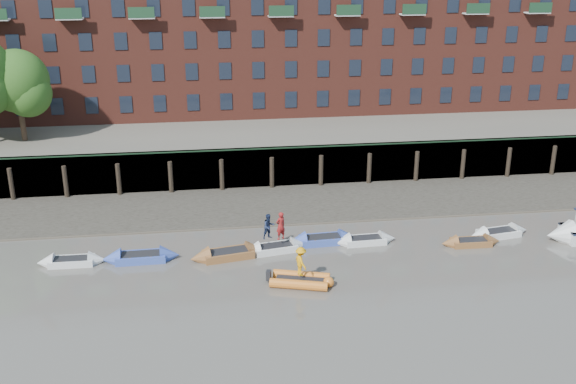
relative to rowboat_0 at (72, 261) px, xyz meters
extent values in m
plane|color=#5B564F|center=(15.76, -9.66, -0.21)|extent=(220.00, 220.00, 0.00)
cube|color=#3D382F|center=(15.76, 8.34, -0.21)|extent=(110.00, 8.00, 0.50)
cube|color=#4C4336|center=(15.76, 4.94, -0.21)|extent=(110.00, 1.60, 0.10)
cube|color=#2D2A26|center=(15.76, 12.74, 1.39)|extent=(110.00, 0.80, 3.20)
cylinder|color=black|center=(-6.24, 12.09, 1.09)|extent=(0.36, 0.36, 2.60)
cylinder|color=black|center=(-2.24, 12.09, 1.09)|extent=(0.36, 0.36, 2.60)
cylinder|color=black|center=(1.76, 12.09, 1.09)|extent=(0.36, 0.36, 2.60)
cylinder|color=black|center=(5.76, 12.09, 1.09)|extent=(0.36, 0.36, 2.60)
cylinder|color=black|center=(9.76, 12.09, 1.09)|extent=(0.36, 0.36, 2.60)
cylinder|color=black|center=(13.76, 12.09, 1.09)|extent=(0.36, 0.36, 2.60)
cylinder|color=black|center=(17.76, 12.09, 1.09)|extent=(0.36, 0.36, 2.60)
cylinder|color=black|center=(21.76, 12.09, 1.09)|extent=(0.36, 0.36, 2.60)
cylinder|color=black|center=(25.76, 12.09, 1.09)|extent=(0.36, 0.36, 2.60)
cylinder|color=black|center=(29.76, 12.09, 1.09)|extent=(0.36, 0.36, 2.60)
cylinder|color=black|center=(33.76, 12.09, 1.09)|extent=(0.36, 0.36, 2.60)
cylinder|color=black|center=(37.76, 12.09, 1.09)|extent=(0.36, 0.36, 2.60)
cube|color=#264C2D|center=(15.76, 12.44, 3.04)|extent=(110.00, 0.06, 0.10)
cube|color=#5E594D|center=(15.76, 26.34, 1.39)|extent=(110.00, 28.00, 3.20)
cube|color=brown|center=(15.76, 27.34, 8.99)|extent=(80.00, 10.00, 12.00)
cube|color=black|center=(-7.24, 22.32, 4.79)|extent=(1.10, 0.12, 1.50)
cube|color=black|center=(-4.24, 22.32, 4.79)|extent=(1.10, 0.12, 1.50)
cube|color=black|center=(-1.24, 22.32, 4.79)|extent=(1.10, 0.12, 1.50)
cube|color=black|center=(1.76, 22.32, 4.79)|extent=(1.10, 0.12, 1.50)
cube|color=black|center=(4.76, 22.32, 4.79)|extent=(1.10, 0.12, 1.50)
cube|color=black|center=(7.76, 22.32, 4.79)|extent=(1.10, 0.12, 1.50)
cube|color=black|center=(10.76, 22.32, 4.79)|extent=(1.10, 0.12, 1.50)
cube|color=black|center=(13.76, 22.32, 4.79)|extent=(1.10, 0.12, 1.50)
cube|color=black|center=(16.76, 22.32, 4.79)|extent=(1.10, 0.12, 1.50)
cube|color=black|center=(19.76, 22.32, 4.79)|extent=(1.10, 0.12, 1.50)
cube|color=black|center=(22.76, 22.32, 4.79)|extent=(1.10, 0.12, 1.50)
cube|color=black|center=(25.76, 22.32, 4.79)|extent=(1.10, 0.12, 1.50)
cube|color=black|center=(28.76, 22.32, 4.79)|extent=(1.10, 0.12, 1.50)
cube|color=black|center=(31.76, 22.32, 4.79)|extent=(1.10, 0.12, 1.50)
cube|color=black|center=(34.76, 22.32, 4.79)|extent=(1.10, 0.12, 1.50)
cube|color=black|center=(37.76, 22.32, 4.79)|extent=(1.10, 0.12, 1.50)
cube|color=black|center=(40.76, 22.32, 4.79)|extent=(1.10, 0.12, 1.50)
cube|color=black|center=(43.76, 22.32, 4.79)|extent=(1.10, 0.12, 1.50)
cube|color=black|center=(-7.24, 22.32, 7.59)|extent=(1.10, 0.12, 1.50)
cube|color=black|center=(-4.24, 22.32, 7.59)|extent=(1.10, 0.12, 1.50)
cube|color=black|center=(-1.24, 22.32, 7.59)|extent=(1.10, 0.12, 1.50)
cube|color=black|center=(1.76, 22.32, 7.59)|extent=(1.10, 0.12, 1.50)
cube|color=black|center=(4.76, 22.32, 7.59)|extent=(1.10, 0.12, 1.50)
cube|color=black|center=(7.76, 22.32, 7.59)|extent=(1.10, 0.12, 1.50)
cube|color=black|center=(10.76, 22.32, 7.59)|extent=(1.10, 0.12, 1.50)
cube|color=black|center=(13.76, 22.32, 7.59)|extent=(1.10, 0.12, 1.50)
cube|color=black|center=(16.76, 22.32, 7.59)|extent=(1.10, 0.12, 1.50)
cube|color=black|center=(19.76, 22.32, 7.59)|extent=(1.10, 0.12, 1.50)
cube|color=black|center=(22.76, 22.32, 7.59)|extent=(1.10, 0.12, 1.50)
cube|color=black|center=(25.76, 22.32, 7.59)|extent=(1.10, 0.12, 1.50)
cube|color=black|center=(28.76, 22.32, 7.59)|extent=(1.10, 0.12, 1.50)
cube|color=black|center=(31.76, 22.32, 7.59)|extent=(1.10, 0.12, 1.50)
cube|color=black|center=(34.76, 22.32, 7.59)|extent=(1.10, 0.12, 1.50)
cube|color=black|center=(37.76, 22.32, 7.59)|extent=(1.10, 0.12, 1.50)
cube|color=black|center=(40.76, 22.32, 7.59)|extent=(1.10, 0.12, 1.50)
cube|color=black|center=(43.76, 22.32, 7.59)|extent=(1.10, 0.12, 1.50)
cube|color=black|center=(-7.24, 22.32, 10.39)|extent=(1.10, 0.12, 1.50)
cube|color=black|center=(-4.24, 22.32, 10.39)|extent=(1.10, 0.12, 1.50)
cube|color=black|center=(-1.24, 22.32, 10.39)|extent=(1.10, 0.12, 1.50)
cube|color=black|center=(1.76, 22.32, 10.39)|extent=(1.10, 0.12, 1.50)
cube|color=black|center=(4.76, 22.32, 10.39)|extent=(1.10, 0.12, 1.50)
cube|color=black|center=(7.76, 22.32, 10.39)|extent=(1.10, 0.12, 1.50)
cube|color=black|center=(10.76, 22.32, 10.39)|extent=(1.10, 0.12, 1.50)
cube|color=black|center=(13.76, 22.32, 10.39)|extent=(1.10, 0.12, 1.50)
cube|color=black|center=(16.76, 22.32, 10.39)|extent=(1.10, 0.12, 1.50)
cube|color=black|center=(19.76, 22.32, 10.39)|extent=(1.10, 0.12, 1.50)
cube|color=black|center=(22.76, 22.32, 10.39)|extent=(1.10, 0.12, 1.50)
cube|color=black|center=(25.76, 22.32, 10.39)|extent=(1.10, 0.12, 1.50)
cube|color=black|center=(28.76, 22.32, 10.39)|extent=(1.10, 0.12, 1.50)
cube|color=black|center=(31.76, 22.32, 10.39)|extent=(1.10, 0.12, 1.50)
cube|color=black|center=(34.76, 22.32, 10.39)|extent=(1.10, 0.12, 1.50)
cube|color=black|center=(37.76, 22.32, 10.39)|extent=(1.10, 0.12, 1.50)
cube|color=black|center=(40.76, 22.32, 10.39)|extent=(1.10, 0.12, 1.50)
cube|color=black|center=(43.76, 22.32, 10.39)|extent=(1.10, 0.12, 1.50)
cube|color=black|center=(-7.24, 22.32, 13.19)|extent=(1.10, 0.12, 1.50)
cube|color=black|center=(-4.24, 22.32, 13.19)|extent=(1.10, 0.12, 1.50)
cube|color=black|center=(-1.24, 22.32, 13.19)|extent=(1.10, 0.12, 1.50)
cube|color=black|center=(1.76, 22.32, 13.19)|extent=(1.10, 0.12, 1.50)
cube|color=black|center=(4.76, 22.32, 13.19)|extent=(1.10, 0.12, 1.50)
cube|color=black|center=(7.76, 22.32, 13.19)|extent=(1.10, 0.12, 1.50)
cube|color=black|center=(10.76, 22.32, 13.19)|extent=(1.10, 0.12, 1.50)
cube|color=black|center=(13.76, 22.32, 13.19)|extent=(1.10, 0.12, 1.50)
cube|color=black|center=(16.76, 22.32, 13.19)|extent=(1.10, 0.12, 1.50)
cube|color=black|center=(19.76, 22.32, 13.19)|extent=(1.10, 0.12, 1.50)
cube|color=black|center=(22.76, 22.32, 13.19)|extent=(1.10, 0.12, 1.50)
cube|color=black|center=(25.76, 22.32, 13.19)|extent=(1.10, 0.12, 1.50)
cube|color=black|center=(28.76, 22.32, 13.19)|extent=(1.10, 0.12, 1.50)
cube|color=black|center=(31.76, 22.32, 13.19)|extent=(1.10, 0.12, 1.50)
cube|color=black|center=(34.76, 22.32, 13.19)|extent=(1.10, 0.12, 1.50)
cube|color=black|center=(37.76, 22.32, 13.19)|extent=(1.10, 0.12, 1.50)
cube|color=black|center=(40.76, 22.32, 13.19)|extent=(1.10, 0.12, 1.50)
cube|color=black|center=(43.76, 22.32, 13.19)|extent=(1.10, 0.12, 1.50)
cylinder|color=#3A281C|center=(-6.24, 17.84, 4.99)|extent=(0.44, 0.44, 4.00)
sphere|color=#2F5B1C|center=(-6.24, 17.84, 7.95)|extent=(5.12, 5.12, 5.12)
cube|color=silver|center=(0.00, 0.00, -0.01)|extent=(2.68, 1.24, 0.42)
cone|color=silver|center=(1.55, -0.03, -0.01)|extent=(1.05, 1.22, 1.20)
cone|color=silver|center=(-1.55, 0.03, -0.01)|extent=(1.05, 1.22, 1.20)
cube|color=black|center=(0.00, 0.00, 0.18)|extent=(2.23, 0.94, 0.06)
cube|color=#3951AA|center=(4.16, -0.05, 0.02)|extent=(3.06, 1.42, 0.47)
cone|color=#3951AA|center=(5.94, -0.02, 0.02)|extent=(1.21, 1.39, 1.37)
cone|color=#3951AA|center=(2.39, -0.08, 0.02)|extent=(1.21, 1.39, 1.37)
cube|color=black|center=(4.16, -0.05, 0.24)|extent=(2.55, 1.07, 0.06)
cube|color=brown|center=(9.56, -0.36, 0.03)|extent=(3.29, 1.94, 0.48)
cone|color=brown|center=(11.33, -0.03, 0.03)|extent=(1.44, 1.59, 1.39)
cone|color=brown|center=(7.79, -0.70, 0.03)|extent=(1.44, 1.59, 1.39)
cube|color=black|center=(9.56, -0.36, 0.25)|extent=(2.72, 1.51, 0.06)
cube|color=silver|center=(12.58, 0.17, 0.00)|extent=(2.93, 1.71, 0.43)
cone|color=silver|center=(14.16, 0.46, 0.00)|extent=(1.28, 1.41, 1.24)
cone|color=silver|center=(11.00, -0.12, 0.00)|extent=(1.28, 1.41, 1.24)
cube|color=black|center=(12.58, 0.17, 0.20)|extent=(2.42, 1.33, 0.06)
cube|color=#3951AA|center=(15.82, 1.02, 0.02)|extent=(3.02, 1.49, 0.46)
cone|color=#3951AA|center=(17.54, 1.11, 0.02)|extent=(1.22, 1.39, 1.34)
cone|color=#3951AA|center=(14.10, 0.93, 0.02)|extent=(1.22, 1.39, 1.34)
cube|color=black|center=(15.82, 1.02, 0.23)|extent=(2.51, 1.13, 0.06)
cube|color=silver|center=(18.56, 0.59, 0.00)|extent=(2.72, 1.32, 0.42)
cone|color=silver|center=(20.12, 0.65, 0.00)|extent=(1.09, 1.25, 1.20)
cone|color=silver|center=(17.01, 0.52, 0.00)|extent=(1.09, 1.25, 1.20)
cube|color=black|center=(18.56, 0.59, 0.18)|extent=(2.26, 1.00, 0.06)
cube|color=brown|center=(25.35, -0.65, -0.01)|extent=(2.55, 1.19, 0.40)
cone|color=brown|center=(26.82, -0.67, -0.01)|extent=(1.00, 1.16, 1.14)
cone|color=brown|center=(23.87, -0.62, -0.01)|extent=(1.00, 1.16, 1.14)
cube|color=black|center=(25.35, -0.65, 0.16)|extent=(2.13, 0.89, 0.06)
cube|color=silver|center=(27.75, 0.47, 0.01)|extent=(2.96, 1.69, 0.44)
cone|color=silver|center=(29.36, 0.72, 0.01)|extent=(1.27, 1.42, 1.26)
cone|color=silver|center=(26.14, 0.21, 0.01)|extent=(1.27, 1.42, 1.26)
cube|color=black|center=(27.75, 0.47, 0.20)|extent=(2.45, 1.30, 0.06)
cylinder|color=orange|center=(13.63, -3.93, 0.06)|extent=(3.32, 1.49, 0.55)
cylinder|color=orange|center=(13.29, -5.04, 0.06)|extent=(3.32, 1.49, 0.55)
sphere|color=orange|center=(15.04, -4.97, 0.06)|extent=(0.63, 0.63, 0.63)
cube|color=black|center=(13.46, -4.49, 0.06)|extent=(2.91, 1.71, 0.19)
cone|color=silver|center=(31.33, -0.84, 0.23)|extent=(1.70, 2.01, 1.99)
imported|color=maroon|center=(12.93, 0.15, 1.54)|extent=(0.80, 0.71, 1.84)
imported|color=#19233F|center=(12.21, 0.38, 1.45)|extent=(0.98, 0.89, 1.65)
imported|color=orange|center=(13.50, -4.46, 1.24)|extent=(0.94, 1.25, 1.72)
camera|label=1|loc=(7.98, -38.72, 18.07)|focal=42.00mm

